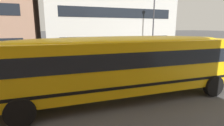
% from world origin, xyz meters
% --- Properties ---
extents(ground_plane, '(400.00, 400.00, 0.00)m').
position_xyz_m(ground_plane, '(0.00, 0.00, 0.00)').
color(ground_plane, '#4C4C4F').
extents(sidewalk_far, '(120.00, 3.00, 0.01)m').
position_xyz_m(sidewalk_far, '(0.00, 8.17, 0.01)').
color(sidewalk_far, gray).
rests_on(sidewalk_far, ground_plane).
extents(lane_centreline, '(110.00, 0.16, 0.01)m').
position_xyz_m(lane_centreline, '(0.00, 0.00, 0.00)').
color(lane_centreline, silver).
rests_on(lane_centreline, ground_plane).
extents(school_bus, '(13.67, 3.42, 3.04)m').
position_xyz_m(school_bus, '(-2.82, -1.67, 1.81)').
color(school_bus, yellow).
rests_on(school_bus, ground_plane).
extents(parked_car_white_under_tree, '(3.98, 2.05, 1.64)m').
position_xyz_m(parked_car_white_under_tree, '(11.53, 5.62, 0.84)').
color(parked_car_white_under_tree, silver).
rests_on(parked_car_white_under_tree, ground_plane).
extents(street_lamp, '(0.44, 0.44, 6.80)m').
position_xyz_m(street_lamp, '(4.95, 7.47, 4.31)').
color(street_lamp, '#38383D').
rests_on(street_lamp, ground_plane).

